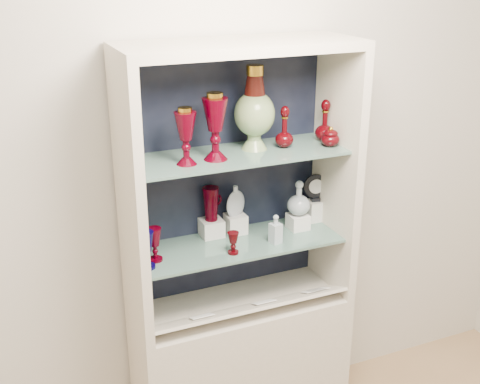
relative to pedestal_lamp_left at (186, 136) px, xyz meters
name	(u,v)px	position (x,y,z in m)	size (l,w,h in m)	color
wall_back	(221,156)	(0.25, 0.25, -0.19)	(3.50, 0.02, 2.80)	beige
cabinet_base	(240,368)	(0.25, 0.03, -1.21)	(1.00, 0.40, 0.75)	beige
cabinet_back_panel	(224,173)	(0.25, 0.22, -0.26)	(0.98, 0.02, 1.15)	black
cabinet_side_left	(130,203)	(-0.23, 0.03, -0.26)	(0.04, 0.40, 1.15)	beige
cabinet_side_right	(336,172)	(0.73, 0.03, -0.26)	(0.04, 0.40, 1.15)	beige
cabinet_top_cap	(240,46)	(0.25, 0.03, 0.33)	(1.00, 0.40, 0.04)	beige
shelf_lower	(238,243)	(0.25, 0.05, -0.54)	(0.92, 0.34, 0.01)	slate
shelf_upper	(238,155)	(0.25, 0.05, -0.12)	(0.92, 0.34, 0.01)	slate
label_ledge	(250,308)	(0.25, -0.08, -0.81)	(0.92, 0.18, 0.01)	beige
label_card_0	(264,302)	(0.32, -0.08, -0.79)	(0.10, 0.07, 0.00)	white
label_card_1	(202,316)	(0.02, -0.08, -0.79)	(0.10, 0.07, 0.00)	white
label_card_2	(313,291)	(0.57, -0.08, -0.79)	(0.10, 0.07, 0.00)	white
label_card_3	(317,290)	(0.60, -0.08, -0.79)	(0.10, 0.07, 0.00)	white
pedestal_lamp_left	(186,136)	(0.00, 0.00, 0.00)	(0.09, 0.09, 0.23)	#47000D
pedestal_lamp_right	(215,127)	(0.13, 0.01, 0.02)	(0.11, 0.11, 0.28)	#47000D
enamel_urn	(255,108)	(0.34, 0.09, 0.06)	(0.18, 0.18, 0.36)	#08451F
ruby_decanter_a	(285,124)	(0.47, 0.05, -0.01)	(0.08, 0.08, 0.21)	#450307
ruby_decanter_b	(325,119)	(0.68, 0.07, -0.02)	(0.09, 0.09, 0.20)	#450307
lidded_bowl	(331,136)	(0.66, -0.01, -0.07)	(0.08, 0.08, 0.09)	#450307
cobalt_goblet	(146,250)	(-0.19, -0.02, -0.45)	(0.07, 0.07, 0.16)	#09023B
ruby_goblet_tall	(155,244)	(-0.14, 0.03, -0.46)	(0.06, 0.06, 0.15)	#47000D
ruby_goblet_small	(233,243)	(0.18, -0.04, -0.49)	(0.05, 0.05, 0.10)	#450307
riser_ruby_pitcher	(211,228)	(0.16, 0.17, -0.50)	(0.10, 0.10, 0.08)	silver
ruby_pitcher	(211,204)	(0.16, 0.17, -0.38)	(0.12, 0.07, 0.16)	#47000D
clear_square_bottle	(276,229)	(0.40, -0.02, -0.47)	(0.05, 0.05, 0.14)	#99A9B1
riser_flat_flask	(236,224)	(0.28, 0.15, -0.49)	(0.09, 0.09, 0.09)	silver
flat_flask	(236,200)	(0.28, 0.15, -0.37)	(0.10, 0.04, 0.15)	silver
riser_clear_round_decanter	(298,221)	(0.57, 0.08, -0.50)	(0.09, 0.09, 0.07)	silver
clear_round_decanter	(299,199)	(0.57, 0.08, -0.39)	(0.11, 0.11, 0.16)	#99A9B1
riser_cameo_medallion	(315,210)	(0.69, 0.14, -0.49)	(0.08, 0.08, 0.10)	silver
cameo_medallion	(316,187)	(0.69, 0.14, -0.37)	(0.12, 0.04, 0.14)	black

